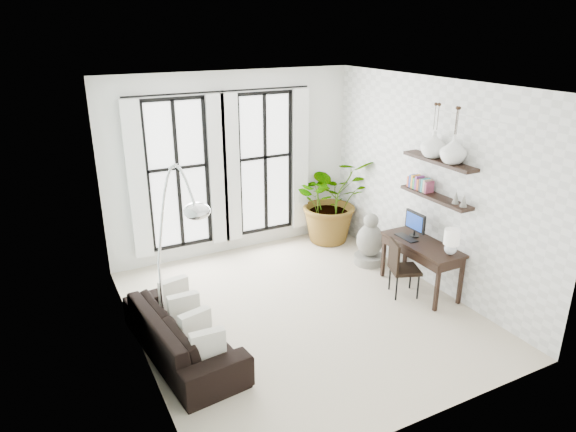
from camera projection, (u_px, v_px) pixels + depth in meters
floor at (301, 311)px, 7.44m from camera, size 5.00×5.00×0.00m
ceiling at (303, 85)px, 6.32m from camera, size 5.00×5.00×0.00m
wall_left at (131, 237)px, 5.91m from camera, size 0.00×5.00×5.00m
wall_right at (431, 185)px, 7.85m from camera, size 0.00×5.00×5.00m
wall_back at (233, 165)px, 8.96m from camera, size 4.50×0.00×4.50m
windows at (224, 169)px, 8.83m from camera, size 3.26×0.13×2.65m
wall_shelves at (435, 182)px, 7.55m from camera, size 0.25×1.30×0.60m
sofa at (183, 332)px, 6.38m from camera, size 1.07×2.21×0.62m
throw_pillows at (189, 317)px, 6.35m from camera, size 0.40×1.52×0.40m
plant at (332, 199)px, 9.62m from camera, size 1.58×1.40×1.65m
desk at (424, 247)px, 7.75m from camera, size 0.57×1.34×1.18m
desk_chair at (400, 265)px, 7.73m from camera, size 0.54×0.54×0.88m
arc_lamp at (175, 212)px, 6.13m from camera, size 0.74×0.82×2.40m
buddha at (370, 243)px, 8.80m from camera, size 0.51×0.51×0.92m
vase_a at (454, 150)px, 7.12m from camera, size 0.37×0.37×0.38m
vase_b at (433, 144)px, 7.45m from camera, size 0.37×0.37×0.38m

